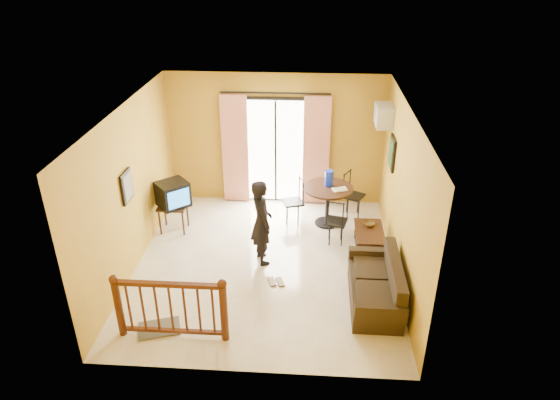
# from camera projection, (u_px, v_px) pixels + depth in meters

# --- Properties ---
(ground) EXTENTS (5.00, 5.00, 0.00)m
(ground) POSITION_uv_depth(u_px,v_px,m) (266.00, 264.00, 8.83)
(ground) COLOR beige
(ground) RESTS_ON ground
(room_shell) EXTENTS (5.00, 5.00, 5.00)m
(room_shell) POSITION_uv_depth(u_px,v_px,m) (264.00, 177.00, 8.04)
(room_shell) COLOR white
(room_shell) RESTS_ON ground
(balcony_door) EXTENTS (2.25, 0.14, 2.46)m
(balcony_door) POSITION_uv_depth(u_px,v_px,m) (276.00, 151.00, 10.44)
(balcony_door) COLOR black
(balcony_door) RESTS_ON ground
(tv_table) EXTENTS (0.54, 0.45, 0.55)m
(tv_table) POSITION_uv_depth(u_px,v_px,m) (173.00, 209.00, 9.67)
(tv_table) COLOR black
(tv_table) RESTS_ON ground
(television) EXTENTS (0.73, 0.72, 0.49)m
(television) POSITION_uv_depth(u_px,v_px,m) (173.00, 194.00, 9.52)
(television) COLOR black
(television) RESTS_ON tv_table
(picture_left) EXTENTS (0.05, 0.42, 0.52)m
(picture_left) POSITION_uv_depth(u_px,v_px,m) (127.00, 186.00, 8.07)
(picture_left) COLOR black
(picture_left) RESTS_ON room_shell
(dining_table) EXTENTS (0.98, 0.98, 0.81)m
(dining_table) POSITION_uv_depth(u_px,v_px,m) (328.00, 195.00, 9.80)
(dining_table) COLOR black
(dining_table) RESTS_ON ground
(water_jug) EXTENTS (0.17, 0.17, 0.31)m
(water_jug) POSITION_uv_depth(u_px,v_px,m) (329.00, 178.00, 9.73)
(water_jug) COLOR #1630D1
(water_jug) RESTS_ON dining_table
(serving_tray) EXTENTS (0.32, 0.26, 0.02)m
(serving_tray) POSITION_uv_depth(u_px,v_px,m) (340.00, 189.00, 9.62)
(serving_tray) COLOR white
(serving_tray) RESTS_ON dining_table
(dining_chairs) EXTENTS (1.75, 1.61, 0.95)m
(dining_chairs) POSITION_uv_depth(u_px,v_px,m) (327.00, 226.00, 10.01)
(dining_chairs) COLOR black
(dining_chairs) RESTS_ON ground
(air_conditioner) EXTENTS (0.31, 0.60, 0.40)m
(air_conditioner) POSITION_uv_depth(u_px,v_px,m) (383.00, 115.00, 9.44)
(air_conditioner) COLOR silver
(air_conditioner) RESTS_ON room_shell
(botanical_print) EXTENTS (0.05, 0.50, 0.60)m
(botanical_print) POSITION_uv_depth(u_px,v_px,m) (392.00, 153.00, 9.09)
(botanical_print) COLOR black
(botanical_print) RESTS_ON room_shell
(coffee_table) EXTENTS (0.51, 0.92, 0.41)m
(coffee_table) POSITION_uv_depth(u_px,v_px,m) (369.00, 237.00, 9.11)
(coffee_table) COLOR black
(coffee_table) RESTS_ON ground
(bowl) EXTENTS (0.25, 0.25, 0.06)m
(bowl) POSITION_uv_depth(u_px,v_px,m) (369.00, 224.00, 9.20)
(bowl) COLOR brown
(bowl) RESTS_ON coffee_table
(sofa) EXTENTS (0.76, 1.61, 0.77)m
(sofa) POSITION_uv_depth(u_px,v_px,m) (378.00, 288.00, 7.75)
(sofa) COLOR black
(sofa) RESTS_ON ground
(standing_person) EXTENTS (0.56, 0.67, 1.56)m
(standing_person) POSITION_uv_depth(u_px,v_px,m) (262.00, 222.00, 8.58)
(standing_person) COLOR black
(standing_person) RESTS_ON ground
(stair_balustrade) EXTENTS (1.63, 0.13, 1.04)m
(stair_balustrade) POSITION_uv_depth(u_px,v_px,m) (170.00, 305.00, 6.95)
(stair_balustrade) COLOR #471E0F
(stair_balustrade) RESTS_ON ground
(doormat) EXTENTS (0.70, 0.57, 0.02)m
(doormat) POSITION_uv_depth(u_px,v_px,m) (159.00, 328.00, 7.34)
(doormat) COLOR #534E42
(doormat) RESTS_ON ground
(sandals) EXTENTS (0.32, 0.27, 0.03)m
(sandals) POSITION_uv_depth(u_px,v_px,m) (276.00, 282.00, 8.34)
(sandals) COLOR brown
(sandals) RESTS_ON ground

